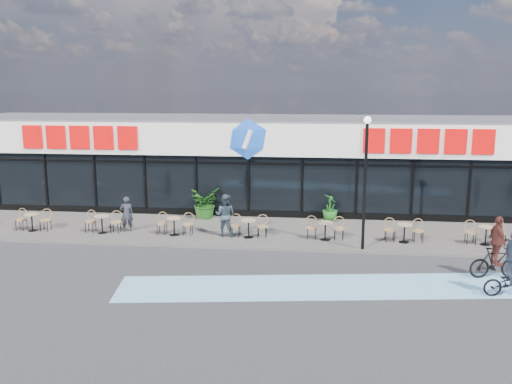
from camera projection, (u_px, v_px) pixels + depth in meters
ground at (224, 266)px, 18.90m from camera, size 120.00×120.00×0.00m
sidewalk at (242, 231)px, 23.28m from camera, size 44.00×5.00×0.10m
bike_lane at (341, 287)px, 17.00m from camera, size 14.17×4.13×0.01m
building at (256, 161)px, 28.12m from camera, size 30.60×6.57×4.75m
lamp_post at (365, 171)px, 20.00m from camera, size 0.28×0.28×5.01m
bistro_set_1 at (33, 220)px, 23.15m from camera, size 1.54×0.62×0.90m
bistro_set_2 at (103, 222)px, 22.81m from camera, size 1.54×0.62×0.90m
bistro_set_3 at (175, 224)px, 22.47m from camera, size 1.54×0.62×0.90m
bistro_set_4 at (249, 226)px, 22.13m from camera, size 1.54×0.62×0.90m
bistro_set_5 at (325, 228)px, 21.79m from camera, size 1.54×0.62×0.90m
bistro_set_6 at (404, 231)px, 21.46m from camera, size 1.54×0.62×0.90m
bistro_set_7 at (485, 233)px, 21.12m from camera, size 1.54×0.62×0.90m
potted_plant_left at (203, 204)px, 25.28m from camera, size 1.42×1.52×1.36m
potted_plant_mid at (206, 204)px, 25.27m from camera, size 1.28×1.41×1.37m
potted_plant_right at (330, 208)px, 24.68m from camera, size 0.86×0.86×1.24m
patron_left at (127, 214)px, 22.93m from camera, size 0.65×0.55×1.51m
patron_right at (225, 215)px, 22.22m from camera, size 0.95×0.79×1.76m
cyclist_a at (512, 272)px, 16.08m from camera, size 1.67×0.96×2.03m
cyclist_b at (496, 254)px, 17.61m from camera, size 1.79×1.01×2.09m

